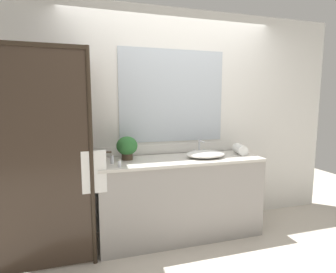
{
  "coord_description": "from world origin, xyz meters",
  "views": [
    {
      "loc": [
        -0.93,
        -2.68,
        1.51
      ],
      "look_at": [
        -0.15,
        0.0,
        1.15
      ],
      "focal_mm": 27.88,
      "sensor_mm": 36.0,
      "label": 1
    }
  ],
  "objects_px": {
    "amenity_bottle_shampoo": "(120,163)",
    "amenity_bottle_body_wash": "(112,159)",
    "potted_plant": "(127,147)",
    "rolled_towel_near_edge": "(240,149)",
    "faucet": "(200,149)",
    "sink_basin": "(206,154)"
  },
  "relations": [
    {
      "from": "amenity_bottle_body_wash",
      "to": "rolled_towel_near_edge",
      "type": "relative_size",
      "value": 0.4
    },
    {
      "from": "sink_basin",
      "to": "amenity_bottle_shampoo",
      "type": "relative_size",
      "value": 6.21
    },
    {
      "from": "amenity_bottle_shampoo",
      "to": "sink_basin",
      "type": "bearing_deg",
      "value": 10.11
    },
    {
      "from": "potted_plant",
      "to": "faucet",
      "type": "bearing_deg",
      "value": 2.39
    },
    {
      "from": "potted_plant",
      "to": "rolled_towel_near_edge",
      "type": "xyz_separation_m",
      "value": [
        1.34,
        -0.07,
        -0.08
      ]
    },
    {
      "from": "faucet",
      "to": "amenity_bottle_body_wash",
      "type": "xyz_separation_m",
      "value": [
        -1.03,
        -0.18,
        -0.02
      ]
    },
    {
      "from": "rolled_towel_near_edge",
      "to": "amenity_bottle_shampoo",
      "type": "bearing_deg",
      "value": -170.7
    },
    {
      "from": "amenity_bottle_body_wash",
      "to": "faucet",
      "type": "bearing_deg",
      "value": 10.0
    },
    {
      "from": "faucet",
      "to": "amenity_bottle_shampoo",
      "type": "relative_size",
      "value": 2.42
    },
    {
      "from": "sink_basin",
      "to": "faucet",
      "type": "relative_size",
      "value": 2.56
    },
    {
      "from": "faucet",
      "to": "rolled_towel_near_edge",
      "type": "bearing_deg",
      "value": -12.68
    },
    {
      "from": "sink_basin",
      "to": "rolled_towel_near_edge",
      "type": "height_order",
      "value": "rolled_towel_near_edge"
    },
    {
      "from": "sink_basin",
      "to": "faucet",
      "type": "xyz_separation_m",
      "value": [
        0.0,
        0.17,
        0.02
      ]
    },
    {
      "from": "faucet",
      "to": "amenity_bottle_body_wash",
      "type": "distance_m",
      "value": 1.05
    },
    {
      "from": "sink_basin",
      "to": "amenity_bottle_body_wash",
      "type": "height_order",
      "value": "amenity_bottle_body_wash"
    },
    {
      "from": "amenity_bottle_shampoo",
      "to": "rolled_towel_near_edge",
      "type": "relative_size",
      "value": 0.31
    },
    {
      "from": "amenity_bottle_body_wash",
      "to": "potted_plant",
      "type": "bearing_deg",
      "value": 40.35
    },
    {
      "from": "faucet",
      "to": "amenity_bottle_shampoo",
      "type": "height_order",
      "value": "faucet"
    },
    {
      "from": "amenity_bottle_shampoo",
      "to": "amenity_bottle_body_wash",
      "type": "distance_m",
      "value": 0.17
    },
    {
      "from": "sink_basin",
      "to": "faucet",
      "type": "distance_m",
      "value": 0.17
    },
    {
      "from": "amenity_bottle_shampoo",
      "to": "potted_plant",
      "type": "bearing_deg",
      "value": 69.79
    },
    {
      "from": "rolled_towel_near_edge",
      "to": "potted_plant",
      "type": "bearing_deg",
      "value": 176.93
    }
  ]
}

